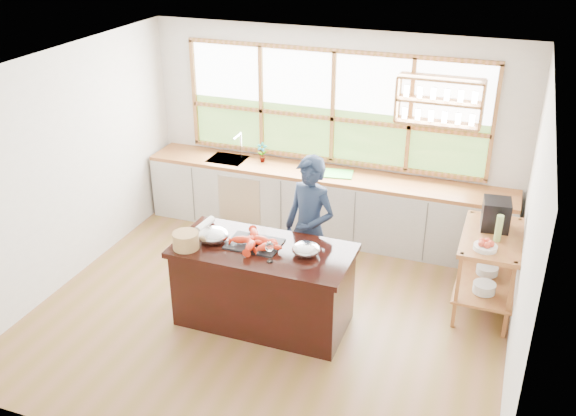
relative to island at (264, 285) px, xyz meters
The scene contains 18 objects.
ground_plane 0.50m from the island, 90.00° to the left, with size 5.00×5.00×0.00m, color brown.
room_shell 1.48m from the island, 88.06° to the left, with size 5.02×4.52×2.71m.
back_counter 2.14m from the island, 90.50° to the left, with size 4.90×0.63×0.90m.
right_shelf_unit 2.45m from the island, 26.44° to the left, with size 0.62×1.10×0.90m.
island is the anchor object (origin of this frame).
cook 0.82m from the island, 66.37° to the left, with size 0.62×0.41×1.69m, color #182339.
potted_plant 2.45m from the island, 112.46° to the left, with size 0.14×0.10×0.27m, color slate.
cutting_board 2.19m from the island, 85.55° to the left, with size 0.40×0.30×0.01m, color #4EC84B.
espresso_machine 2.61m from the island, 30.40° to the left, with size 0.29×0.31×0.33m, color black.
wine_bottle 2.52m from the island, 24.01° to the left, with size 0.07×0.07×0.29m, color #90B058.
fruit_bowl 2.32m from the island, 19.62° to the left, with size 0.24×0.24×0.11m.
slate_board 0.47m from the island, 161.01° to the left, with size 0.55×0.40×0.02m, color black.
lobster_pile 0.51m from the island, behind, with size 0.52×0.48×0.08m.
mixing_bowl_left 0.75m from the island, behind, with size 0.32×0.32×0.16m, color #AFB1B6.
mixing_bowl_right 0.68m from the island, ahead, with size 0.29×0.29×0.14m, color #AFB1B6.
wine_glass 0.67m from the island, 53.73° to the right, with size 0.08×0.08×0.22m.
wicker_basket 0.95m from the island, 160.29° to the right, with size 0.27×0.27×0.17m, color #9E8549.
parchment_roll 0.92m from the island, 165.48° to the left, with size 0.08×0.08×0.30m, color silver.
Camera 1 is at (2.22, -5.48, 4.14)m, focal length 40.00 mm.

